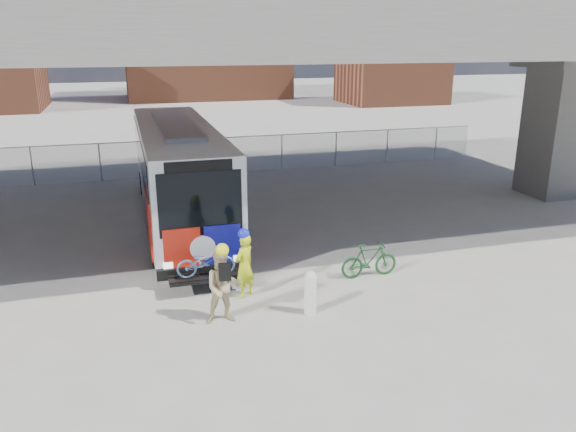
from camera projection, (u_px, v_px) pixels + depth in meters
name	position (u px, v px, depth m)	size (l,w,h in m)	color
ground	(263.00, 260.00, 17.33)	(160.00, 160.00, 0.00)	#9E9991
bus	(178.00, 165.00, 20.49)	(2.67, 12.90, 3.69)	silver
overpass	(232.00, 38.00, 19.02)	(40.00, 16.00, 7.95)	#605E59
chainlink_fence	(205.00, 146.00, 27.88)	(30.00, 0.06, 30.00)	gray
brick_buildings	(165.00, 50.00, 60.16)	(54.00, 22.00, 12.00)	brown
bollard	(310.00, 291.00, 13.78)	(0.30, 0.30, 1.13)	white
cyclist_hivis	(244.00, 264.00, 14.64)	(0.75, 0.71, 1.89)	#C4D716
cyclist_tan	(224.00, 286.00, 13.25)	(0.93, 0.75, 2.01)	tan
bike_parked	(369.00, 260.00, 15.96)	(0.48, 1.69, 1.01)	#164720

